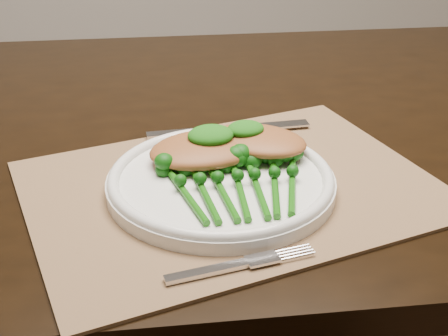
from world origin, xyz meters
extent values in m
cube|color=black|center=(0.06, 0.01, 0.73)|extent=(1.69, 1.06, 0.04)
cube|color=brown|center=(-0.02, -0.20, 0.75)|extent=(0.54, 0.44, 0.00)
cylinder|color=white|center=(-0.03, -0.20, 0.76)|extent=(0.27, 0.27, 0.02)
torus|color=white|center=(-0.03, -0.20, 0.77)|extent=(0.27, 0.27, 0.01)
cube|color=silver|center=(-0.06, -0.05, 0.76)|extent=(0.09, 0.02, 0.01)
cube|color=silver|center=(0.06, -0.05, 0.76)|extent=(0.14, 0.03, 0.00)
cube|color=silver|center=(-0.08, -0.36, 0.76)|extent=(0.09, 0.02, 0.00)
ellipsoid|color=#9D5B2D|center=(-0.04, -0.15, 0.78)|extent=(0.16, 0.12, 0.03)
ellipsoid|color=#9D5B2D|center=(0.03, -0.15, 0.79)|extent=(0.15, 0.14, 0.02)
ellipsoid|color=#0F4D0B|center=(-0.03, -0.15, 0.80)|extent=(0.06, 0.05, 0.02)
ellipsoid|color=#0F4D0B|center=(0.01, -0.14, 0.80)|extent=(0.05, 0.04, 0.02)
camera|label=1|loc=(-0.17, -0.84, 1.13)|focal=50.00mm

